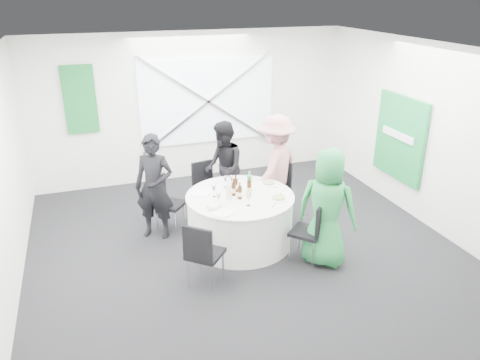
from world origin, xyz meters
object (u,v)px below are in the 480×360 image
object	(u,v)px
chair_back_right	(278,184)
chair_front_right	(313,228)
person_woman_green	(327,208)
clear_water_bottle	(228,192)
person_woman_pink	(275,167)
green_water_bottle	(249,183)
chair_front_left	(202,251)
banquet_table	(240,219)
chair_back	(205,184)
person_man_back_left	(154,187)
chair_back_left	(166,199)
person_man_back	(224,168)

from	to	relation	value
chair_back_right	chair_front_right	world-z (taller)	chair_front_right
chair_front_right	person_woman_green	size ratio (longest dim) A/B	0.55
clear_water_bottle	person_woman_pink	bearing A→B (deg)	35.73
person_woman_green	green_water_bottle	bearing A→B (deg)	-9.69
chair_front_left	clear_water_bottle	world-z (taller)	clear_water_bottle
clear_water_bottle	banquet_table	bearing A→B (deg)	17.06
chair_back	green_water_bottle	bearing A→B (deg)	-79.68
person_man_back_left	chair_back	bearing A→B (deg)	59.41
chair_back_left	person_man_back_left	bearing A→B (deg)	175.98
person_woman_pink	banquet_table	bearing A→B (deg)	0.00
person_man_back_left	person_woman_pink	xyz separation A→B (m)	(1.96, 0.07, 0.05)
chair_back_right	person_man_back_left	bearing A→B (deg)	-125.43
green_water_bottle	clear_water_bottle	size ratio (longest dim) A/B	1.07
banquet_table	person_man_back	size ratio (longest dim) A/B	1.01
chair_front_left	person_woman_pink	xyz separation A→B (m)	(1.64, 1.59, 0.32)
chair_back_left	person_man_back_left	world-z (taller)	person_man_back_left
chair_back_right	banquet_table	bearing A→B (deg)	-90.00
chair_front_left	person_man_back_left	xyz separation A→B (m)	(-0.32, 1.52, 0.27)
chair_back_right	green_water_bottle	size ratio (longest dim) A/B	2.89
chair_back_right	person_woman_pink	size ratio (longest dim) A/B	0.52
person_woman_green	person_man_back	bearing A→B (deg)	-23.25
chair_front_left	person_man_back_left	distance (m)	1.58
person_woman_green	green_water_bottle	world-z (taller)	person_woman_green
green_water_bottle	clear_water_bottle	xyz separation A→B (m)	(-0.38, -0.17, -0.01)
chair_back	person_woman_pink	xyz separation A→B (m)	(1.05, -0.48, 0.35)
chair_front_left	person_man_back_left	bearing A→B (deg)	-36.79
green_water_bottle	chair_front_left	bearing A→B (deg)	-134.02
banquet_table	chair_back_left	xyz separation A→B (m)	(-0.94, 0.80, 0.12)
chair_front_left	clear_water_bottle	bearing A→B (deg)	-84.26
chair_back_right	person_woman_green	xyz separation A→B (m)	(0.02, -1.59, 0.30)
chair_back_left	person_woman_pink	distance (m)	1.81
chair_back_left	person_man_back	bearing A→B (deg)	-34.41
chair_back_left	chair_back_right	world-z (taller)	chair_back_right
person_man_back	person_woman_green	xyz separation A→B (m)	(0.83, -1.96, 0.05)
person_man_back	person_woman_green	distance (m)	2.13
chair_front_right	green_water_bottle	size ratio (longest dim) A/B	2.92
chair_back_right	clear_water_bottle	bearing A→B (deg)	-93.12
banquet_table	chair_front_right	size ratio (longest dim) A/B	1.74
banquet_table	person_man_back_left	xyz separation A→B (m)	(-1.12, 0.61, 0.42)
person_man_back	chair_back	bearing A→B (deg)	-100.12
chair_back_left	person_woman_pink	bearing A→B (deg)	-53.49
chair_front_left	chair_back_right	bearing A→B (deg)	-95.00
chair_back_right	green_water_bottle	bearing A→B (deg)	-88.42
chair_front_right	person_woman_pink	world-z (taller)	person_woman_pink
person_man_back_left	person_woman_green	bearing A→B (deg)	-7.61
chair_front_right	person_woman_green	bearing A→B (deg)	117.41
banquet_table	person_woman_pink	xyz separation A→B (m)	(0.83, 0.68, 0.47)
green_water_bottle	clear_water_bottle	distance (m)	0.41
banquet_table	person_woman_pink	world-z (taller)	person_woman_pink
person_man_back	person_woman_green	world-z (taller)	person_woman_green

